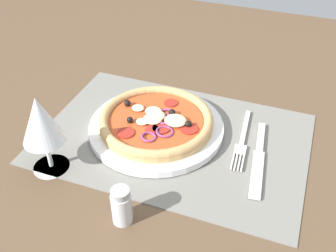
# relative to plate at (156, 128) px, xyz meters

# --- Properties ---
(ground_plane) EXTENTS (1.90, 1.40, 0.02)m
(ground_plane) POSITION_rel_plate_xyz_m (-0.04, 0.01, -0.02)
(ground_plane) COLOR brown
(placemat) EXTENTS (0.50, 0.34, 0.00)m
(placemat) POSITION_rel_plate_xyz_m (-0.04, 0.01, -0.01)
(placemat) COLOR slate
(placemat) RESTS_ON ground_plane
(plate) EXTENTS (0.26, 0.26, 0.01)m
(plate) POSITION_rel_plate_xyz_m (0.00, 0.00, 0.00)
(plate) COLOR white
(plate) RESTS_ON placemat
(pizza) EXTENTS (0.22, 0.22, 0.03)m
(pizza) POSITION_rel_plate_xyz_m (-0.00, 0.00, 0.02)
(pizza) COLOR tan
(pizza) RESTS_ON plate
(fork) EXTENTS (0.03, 0.18, 0.00)m
(fork) POSITION_rel_plate_xyz_m (-0.17, -0.02, -0.00)
(fork) COLOR silver
(fork) RESTS_ON placemat
(knife) EXTENTS (0.04, 0.20, 0.01)m
(knife) POSITION_rel_plate_xyz_m (-0.20, 0.01, -0.00)
(knife) COLOR silver
(knife) RESTS_ON placemat
(wine_glass) EXTENTS (0.07, 0.07, 0.15)m
(wine_glass) POSITION_rel_plate_xyz_m (0.14, 0.16, 0.09)
(wine_glass) COLOR silver
(wine_glass) RESTS_ON ground_plane
(pepper_shaker) EXTENTS (0.03, 0.03, 0.07)m
(pepper_shaker) POSITION_rel_plate_xyz_m (-0.03, 0.22, 0.02)
(pepper_shaker) COLOR silver
(pepper_shaker) RESTS_ON ground_plane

